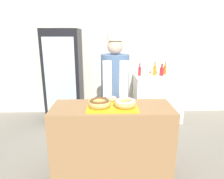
% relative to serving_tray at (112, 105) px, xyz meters
% --- Properties ---
extents(ground_plane, '(14.00, 14.00, 0.00)m').
position_rel_serving_tray_xyz_m(ground_plane, '(0.00, 0.00, -0.91)').
color(ground_plane, gray).
extents(wall_back, '(8.00, 0.06, 2.70)m').
position_rel_serving_tray_xyz_m(wall_back, '(0.00, 2.13, 0.44)').
color(wall_back, silver).
rests_on(wall_back, ground_plane).
extents(display_counter, '(1.43, 0.55, 0.90)m').
position_rel_serving_tray_xyz_m(display_counter, '(0.00, 0.00, -0.46)').
color(display_counter, '#997047').
rests_on(display_counter, ground_plane).
extents(serving_tray, '(0.58, 0.44, 0.02)m').
position_rel_serving_tray_xyz_m(serving_tray, '(0.00, 0.00, 0.00)').
color(serving_tray, yellow).
rests_on(serving_tray, display_counter).
extents(donut_chocolate_glaze, '(0.26, 0.26, 0.08)m').
position_rel_serving_tray_xyz_m(donut_chocolate_glaze, '(-0.15, -0.07, 0.06)').
color(donut_chocolate_glaze, tan).
rests_on(donut_chocolate_glaze, serving_tray).
extents(donut_light_glaze, '(0.26, 0.26, 0.08)m').
position_rel_serving_tray_xyz_m(donut_light_glaze, '(0.15, -0.07, 0.06)').
color(donut_light_glaze, tan).
rests_on(donut_light_glaze, serving_tray).
extents(donut_mini_center, '(0.13, 0.13, 0.05)m').
position_rel_serving_tray_xyz_m(donut_mini_center, '(0.00, 0.15, 0.04)').
color(donut_mini_center, tan).
rests_on(donut_mini_center, serving_tray).
extents(brownie_back_left, '(0.09, 0.09, 0.03)m').
position_rel_serving_tray_xyz_m(brownie_back_left, '(-0.11, 0.15, 0.03)').
color(brownie_back_left, '#382111').
rests_on(brownie_back_left, serving_tray).
extents(brownie_back_right, '(0.09, 0.09, 0.03)m').
position_rel_serving_tray_xyz_m(brownie_back_right, '(0.11, 0.15, 0.03)').
color(brownie_back_right, '#382111').
rests_on(brownie_back_right, serving_tray).
extents(baker_person, '(0.41, 0.41, 1.72)m').
position_rel_serving_tray_xyz_m(baker_person, '(0.06, 0.61, -0.01)').
color(baker_person, '#4C4C51').
rests_on(baker_person, ground_plane).
extents(beverage_fridge, '(0.68, 0.68, 1.83)m').
position_rel_serving_tray_xyz_m(beverage_fridge, '(-0.92, 1.72, 0.00)').
color(beverage_fridge, black).
rests_on(beverage_fridge, ground_plane).
extents(chest_freezer, '(0.93, 0.68, 0.90)m').
position_rel_serving_tray_xyz_m(chest_freezer, '(0.97, 1.73, -0.46)').
color(chest_freezer, white).
rests_on(chest_freezer, ground_plane).
extents(bottle_amber, '(0.06, 0.06, 0.27)m').
position_rel_serving_tray_xyz_m(bottle_amber, '(1.17, 1.95, 0.09)').
color(bottle_amber, '#99661E').
rests_on(bottle_amber, chest_freezer).
extents(bottle_red, '(0.06, 0.06, 0.26)m').
position_rel_serving_tray_xyz_m(bottle_red, '(0.61, 1.83, 0.09)').
color(bottle_red, red).
rests_on(bottle_red, chest_freezer).
extents(bottle_orange, '(0.06, 0.06, 0.27)m').
position_rel_serving_tray_xyz_m(bottle_orange, '(0.93, 1.85, 0.09)').
color(bottle_orange, orange).
rests_on(bottle_orange, chest_freezer).
extents(bottle_red_b, '(0.08, 0.08, 0.24)m').
position_rel_serving_tray_xyz_m(bottle_red_b, '(1.07, 1.82, 0.08)').
color(bottle_red_b, red).
rests_on(bottle_red_b, chest_freezer).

